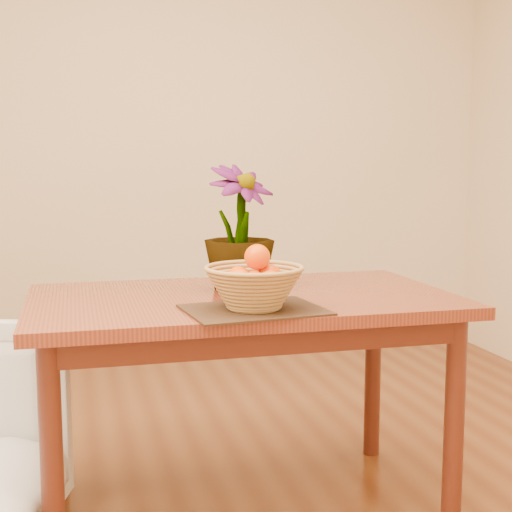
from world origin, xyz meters
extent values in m
cube|color=#FFE5C2|center=(0.00, 2.25, 1.35)|extent=(4.00, 0.02, 2.70)
cube|color=maroon|center=(0.00, 0.30, 0.73)|extent=(1.40, 0.80, 0.04)
cube|color=#481B10|center=(0.00, 0.30, 0.67)|extent=(1.28, 0.68, 0.08)
cylinder|color=#481B10|center=(-0.62, -0.02, 0.35)|extent=(0.06, 0.06, 0.71)
cylinder|color=#481B10|center=(0.62, -0.02, 0.35)|extent=(0.06, 0.06, 0.71)
cylinder|color=#481B10|center=(-0.62, 0.62, 0.35)|extent=(0.06, 0.06, 0.71)
cylinder|color=#481B10|center=(0.62, 0.62, 0.35)|extent=(0.06, 0.06, 0.71)
cube|color=#352113|center=(-0.03, 0.04, 0.75)|extent=(0.43, 0.35, 0.01)
cylinder|color=#B08549|center=(-0.03, 0.04, 0.76)|extent=(0.15, 0.15, 0.01)
sphere|color=#FB3D04|center=(-0.03, 0.04, 0.84)|extent=(0.06, 0.06, 0.06)
sphere|color=#FB3D04|center=(0.03, 0.07, 0.85)|extent=(0.08, 0.08, 0.08)
sphere|color=#FB3D04|center=(-0.06, 0.09, 0.84)|extent=(0.07, 0.07, 0.07)
sphere|color=#FB3D04|center=(-0.08, 0.00, 0.85)|extent=(0.08, 0.08, 0.08)
sphere|color=#FB3D04|center=(0.01, -0.02, 0.84)|extent=(0.07, 0.07, 0.07)
sphere|color=#FB3D04|center=(-0.01, 0.06, 0.91)|extent=(0.08, 0.08, 0.08)
imported|color=#164F16|center=(0.01, 0.39, 0.97)|extent=(0.33, 0.33, 0.44)
camera|label=1|loc=(-0.54, -1.98, 1.18)|focal=50.00mm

